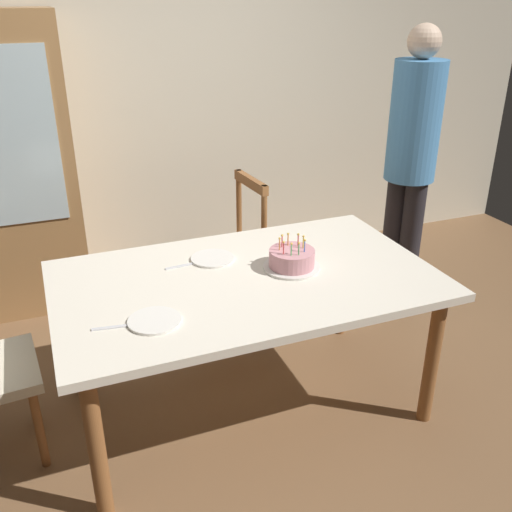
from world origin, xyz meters
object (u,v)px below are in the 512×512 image
Objects in this scene: plate_near_celebrant at (155,321)px; plate_far_side at (213,258)px; chair_spindle_back at (227,255)px; person_guest at (411,154)px; dining_table at (246,291)px; birthday_cake at (292,260)px.

plate_far_side is at bearing 50.19° from plate_near_celebrant.
person_guest reaches higher than chair_spindle_back.
plate_far_side is 0.23× the size of chair_spindle_back.
dining_table is 1.89× the size of chair_spindle_back.
person_guest is at bearing 30.47° from birthday_cake.
birthday_cake reaches higher than plate_near_celebrant.
birthday_cake is 0.92m from chair_spindle_back.
birthday_cake is 1.27× the size of plate_far_side.
dining_table is 1.59m from person_guest.
person_guest reaches higher than birthday_cake.
person_guest is (1.14, 0.67, 0.25)m from birthday_cake.
birthday_cake is at bearing -149.53° from person_guest.
plate_near_celebrant is (-0.49, -0.24, 0.08)m from dining_table.
dining_table is at bearing -153.87° from person_guest.
dining_table is 0.56m from plate_near_celebrant.
plate_near_celebrant is at bearing -121.99° from chair_spindle_back.
birthday_cake reaches higher than dining_table.
plate_near_celebrant reaches higher than dining_table.
person_guest is (1.88, 0.92, 0.29)m from plate_near_celebrant.
chair_spindle_back is (0.20, 0.86, -0.21)m from dining_table.
dining_table is at bearing -102.80° from chair_spindle_back.
plate_near_celebrant is 0.12× the size of person_guest.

